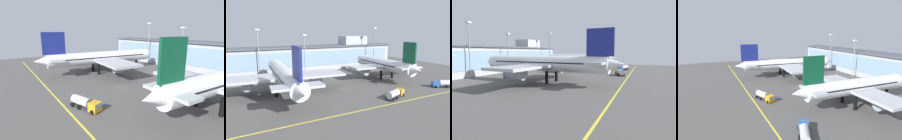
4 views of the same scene
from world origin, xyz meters
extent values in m
plane|color=#514F4C|center=(0.00, 0.00, 0.00)|extent=(180.00, 180.00, 0.00)
cube|color=yellow|center=(0.00, -22.00, 0.01)|extent=(144.00, 0.50, 0.01)
cube|color=#ADB2B7|center=(0.00, 46.76, 6.62)|extent=(115.41, 12.00, 13.24)
cube|color=#84A3BC|center=(0.00, 40.71, 7.28)|extent=(110.79, 0.20, 8.47)
cube|color=#4C515B|center=(0.00, 46.76, 13.64)|extent=(118.41, 14.00, 0.80)
cube|color=#ADB2B7|center=(34.62, 48.76, 16.24)|extent=(16.00, 10.00, 6.00)
cylinder|color=black|center=(-26.09, 2.60, 2.21)|extent=(1.10, 1.10, 4.42)
cylinder|color=black|center=(-19.50, 1.97, 2.21)|extent=(1.10, 1.10, 4.42)
cylinder|color=black|center=(-20.62, 25.05, 2.21)|extent=(1.10, 1.10, 4.42)
cylinder|color=silver|center=(-22.41, 6.25, 6.90)|extent=(10.22, 50.01, 5.52)
cone|color=silver|center=(-19.89, 32.64, 6.90)|extent=(5.69, 5.44, 5.24)
cone|color=silver|center=(-24.96, -20.42, 7.31)|extent=(5.25, 6.49, 4.69)
cube|color=#84A3BC|center=(-20.24, 29.01, 7.87)|extent=(4.49, 4.24, 1.66)
cube|color=black|center=(-22.41, 6.25, 7.31)|extent=(9.52, 42.10, 0.44)
cube|color=#B7BAC1|center=(-22.41, 6.25, 6.21)|extent=(45.17, 16.08, 0.88)
cylinder|color=#999EA8|center=(-34.57, 9.21, 4.03)|extent=(4.46, 6.80, 3.86)
cylinder|color=#999EA8|center=(-9.91, 6.85, 4.03)|extent=(4.46, 6.80, 3.86)
cube|color=navy|center=(-24.49, -15.53, 14.08)|extent=(1.51, 8.97, 8.83)
cube|color=#B7BAC1|center=(-24.49, -15.53, 7.73)|extent=(14.61, 6.79, 0.71)
cylinder|color=black|center=(23.21, 6.35, 2.14)|extent=(1.10, 1.10, 4.29)
cylinder|color=black|center=(29.63, 5.99, 2.14)|extent=(1.10, 1.10, 4.29)
cylinder|color=black|center=(27.42, 23.88, 2.14)|extent=(1.10, 1.10, 4.29)
cylinder|color=silver|center=(26.60, 9.25, 6.70)|extent=(7.53, 38.80, 5.36)
cone|color=silver|center=(27.77, 30.10, 6.70)|extent=(5.36, 5.10, 5.09)
cone|color=silver|center=(25.40, -11.88, 7.10)|extent=(4.88, 6.15, 4.56)
cube|color=#84A3BC|center=(27.60, 26.96, 7.64)|extent=(4.23, 3.97, 1.61)
cube|color=black|center=(26.60, 9.25, 7.10)|extent=(7.23, 32.64, 0.43)
cube|color=#B7BAC1|center=(26.60, 9.25, 6.03)|extent=(35.15, 11.19, 0.86)
cylinder|color=#999EA8|center=(16.98, 11.18, 3.91)|extent=(4.03, 5.22, 3.75)
cylinder|color=#999EA8|center=(36.37, 10.09, 3.91)|extent=(4.03, 5.22, 3.75)
cube|color=#0C4C2D|center=(25.64, -7.69, 13.67)|extent=(1.03, 6.97, 8.58)
cube|color=#B7BAC1|center=(25.64, -7.69, 7.51)|extent=(11.32, 4.86, 0.69)
cylinder|color=black|center=(11.63, -15.55, 0.55)|extent=(1.14, 0.64, 1.10)
cylinder|color=black|center=(12.48, -18.00, 0.55)|extent=(1.14, 0.64, 1.10)
cylinder|color=black|center=(7.38, -17.02, 0.55)|extent=(1.14, 0.64, 1.10)
cylinder|color=black|center=(8.23, -19.48, 0.55)|extent=(1.14, 0.64, 1.10)
cylinder|color=black|center=(5.00, -17.85, 0.55)|extent=(1.14, 0.64, 1.10)
cylinder|color=black|center=(5.85, -20.30, 0.55)|extent=(1.14, 0.64, 1.10)
cube|color=#2D2D33|center=(7.97, -18.19, 0.45)|extent=(7.91, 4.69, 0.30)
cube|color=orange|center=(11.80, -16.86, 1.40)|extent=(3.06, 3.22, 2.20)
cube|color=#84A3BC|center=(11.80, -16.86, 1.88)|extent=(3.12, 3.16, 0.88)
cylinder|color=silver|center=(7.46, -18.37, 1.75)|extent=(6.03, 4.00, 2.30)
cube|color=orange|center=(11.80, -16.86, 2.62)|extent=(0.30, 0.40, 0.20)
cylinder|color=black|center=(32.17, -16.25, 0.55)|extent=(1.12, 0.74, 1.10)
cylinder|color=black|center=(33.29, -13.90, 0.55)|extent=(1.12, 0.74, 1.10)
cylinder|color=black|center=(36.24, -18.18, 0.55)|extent=(1.12, 0.74, 1.10)
cylinder|color=black|center=(37.35, -15.83, 0.55)|extent=(1.12, 0.74, 1.10)
cylinder|color=black|center=(39.63, -16.91, 0.55)|extent=(1.12, 0.74, 1.10)
cube|color=#2D2D33|center=(36.63, -16.93, 0.45)|extent=(7.83, 5.36, 0.30)
cube|color=#235BB2|center=(32.97, -15.19, 1.40)|extent=(3.23, 3.35, 2.20)
cube|color=#84A3BC|center=(32.97, -15.19, 1.88)|extent=(3.27, 3.30, 0.88)
cylinder|color=silver|center=(37.12, -17.16, 1.75)|extent=(6.03, 4.47, 2.30)
cube|color=orange|center=(32.97, -15.19, 2.62)|extent=(0.30, 0.40, 0.20)
cylinder|color=gray|center=(-2.85, 37.08, 10.00)|extent=(0.44, 0.44, 19.99)
cube|color=silver|center=(-2.85, 37.08, 20.34)|extent=(1.80, 1.80, 0.70)
cylinder|color=gray|center=(-25.54, 38.83, 11.38)|extent=(0.44, 0.44, 22.75)
cube|color=silver|center=(-25.54, 38.83, 23.10)|extent=(1.80, 1.80, 0.70)
cylinder|color=gray|center=(41.36, 35.02, 11.88)|extent=(0.44, 0.44, 23.77)
cube|color=silver|center=(41.36, 35.02, 24.12)|extent=(1.80, 1.80, 0.70)
camera|label=1|loc=(45.36, -34.52, 19.04)|focal=27.52mm
camera|label=2|loc=(-42.20, -69.63, 22.38)|focal=34.43mm
camera|label=3|loc=(-86.40, -28.81, 11.22)|focal=31.62mm
camera|label=4|loc=(68.59, -35.88, 24.71)|focal=28.15mm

